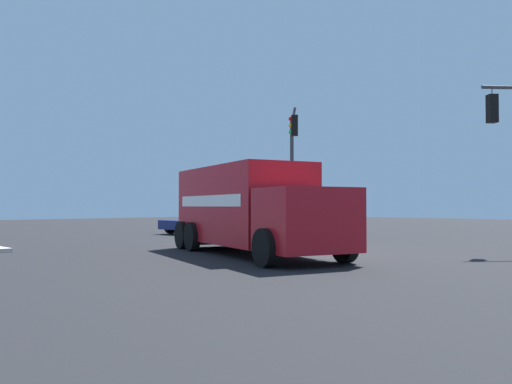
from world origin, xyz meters
The scene contains 4 objects.
ground_plane centered at (0.00, 0.00, 0.00)m, with size 100.00×100.00×0.00m, color black.
delivery_truck centered at (0.75, 1.68, 1.49)m, with size 8.42×4.88×2.86m.
traffic_light_secondary centered at (6.46, -6.69, 4.13)m, with size 3.26×3.40×6.26m.
pickup_navy centered at (12.17, -5.50, 0.73)m, with size 2.35×5.24×1.38m.
Camera 1 is at (-11.49, 13.30, 1.57)m, focal length 36.74 mm.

